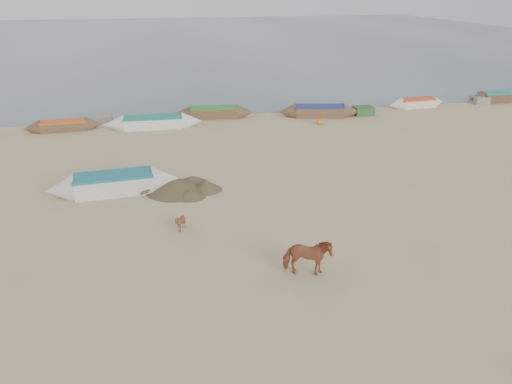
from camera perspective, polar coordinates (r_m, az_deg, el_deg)
The scene contains 8 objects.
ground at distance 19.08m, azimuth 2.64°, elevation -7.33°, with size 140.00×140.00×0.00m, color tan.
sea at distance 98.47m, azimuth -10.39°, elevation 16.87°, with size 160.00×160.00×0.00m, color slate.
cow_adult at distance 17.65m, azimuth 5.88°, elevation -7.44°, with size 0.78×1.70×1.44m, color #9A5232.
calf_front at distance 20.96m, azimuth -8.66°, elevation -3.48°, with size 0.62×0.70×0.77m, color brown.
near_canoe at distance 25.42m, azimuth -15.92°, elevation 0.94°, with size 6.36×1.48×0.97m, color silver, non-canonical shape.
debris_pile at distance 25.15m, azimuth -9.07°, elevation 0.76°, with size 3.16×3.16×0.51m, color brown.
waterline_canoes at distance 37.68m, azimuth -6.82°, elevation 8.58°, with size 57.49×3.62×0.91m.
beach_clutter at distance 38.22m, azimuth -0.86°, elevation 8.75°, with size 48.15×5.27×0.64m.
Camera 1 is at (-4.44, -15.90, 9.57)m, focal length 35.00 mm.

